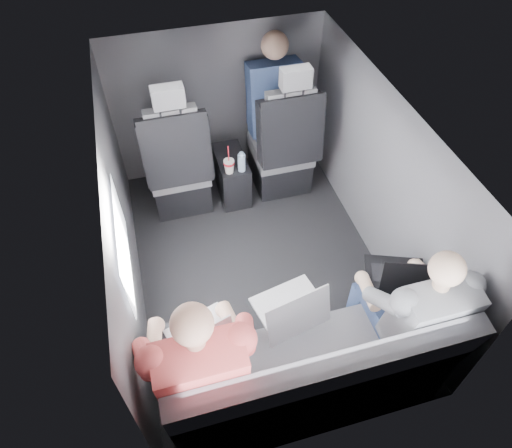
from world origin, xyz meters
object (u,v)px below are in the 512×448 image
object	(u,v)px
front_seat_right	(283,151)
water_bottle	(242,162)
laptop_white	(203,338)
center_console	(232,175)
laptop_silver	(292,308)
laptop_black	(401,276)
rear_bench	(309,376)
soda_cup	(229,166)
passenger_rear_right	(410,308)
front_seat_left	(179,170)
passenger_front_right	(273,99)
passenger_rear_left	(199,360)

from	to	relation	value
front_seat_right	water_bottle	world-z (taller)	front_seat_right
laptop_white	center_console	bearing A→B (deg)	72.14
laptop_silver	laptop_black	bearing A→B (deg)	2.89
front_seat_right	center_console	size ratio (longest dim) A/B	2.64
rear_bench	laptop_white	world-z (taller)	rear_bench
center_console	soda_cup	distance (m)	0.32
center_console	soda_cup	bearing A→B (deg)	-106.89
laptop_silver	passenger_rear_right	distance (m)	0.67
front_seat_left	center_console	bearing A→B (deg)	5.07
center_console	laptop_silver	world-z (taller)	laptop_silver
center_console	passenger_front_right	xyz separation A→B (m)	(0.43, 0.22, 0.56)
center_console	laptop_black	size ratio (longest dim) A/B	1.09
front_seat_left	front_seat_right	world-z (taller)	same
rear_bench	passenger_rear_right	bearing A→B (deg)	8.81
laptop_silver	passenger_rear_left	world-z (taller)	passenger_rear_left
soda_cup	passenger_rear_right	size ratio (longest dim) A/B	0.22
front_seat_right	passenger_rear_left	distance (m)	2.10
passenger_front_right	laptop_white	bearing A→B (deg)	-116.91
rear_bench	soda_cup	bearing A→B (deg)	91.73
front_seat_left	laptop_white	xyz separation A→B (m)	(-0.11, -1.68, 0.24)
water_bottle	center_console	bearing A→B (deg)	105.75
laptop_white	laptop_black	xyz separation A→B (m)	(1.22, 0.09, 0.00)
water_bottle	laptop_black	xyz separation A→B (m)	(0.62, -1.46, 0.15)
center_console	soda_cup	xyz separation A→B (m)	(-0.05, -0.18, 0.27)
front_seat_right	rear_bench	world-z (taller)	front_seat_right
front_seat_left	passenger_rear_right	world-z (taller)	front_seat_left
front_seat_right	center_console	xyz separation A→B (m)	(-0.45, 0.04, -0.20)
laptop_silver	center_console	bearing A→B (deg)	88.83
soda_cup	laptop_black	world-z (taller)	laptop_black
center_console	rear_bench	xyz separation A→B (m)	(-0.00, -1.94, 0.11)
laptop_white	passenger_rear_left	bearing A→B (deg)	-108.83
front_seat_left	passenger_rear_right	size ratio (longest dim) A/B	1.04
laptop_black	passenger_rear_left	size ratio (longest dim) A/B	0.35
soda_cup	passenger_rear_left	distance (m)	1.77
passenger_front_right	front_seat_right	bearing A→B (deg)	-85.64
laptop_silver	front_seat_left	bearing A→B (deg)	104.29
rear_bench	passenger_rear_right	xyz separation A→B (m)	(0.61, 0.10, 0.32)
rear_bench	passenger_rear_left	size ratio (longest dim) A/B	1.26
rear_bench	front_seat_right	bearing A→B (deg)	76.69
laptop_black	passenger_rear_right	xyz separation A→B (m)	(-0.05, -0.21, -0.01)
front_seat_left	passenger_front_right	bearing A→B (deg)	16.33
soda_cup	passenger_front_right	size ratio (longest dim) A/B	0.29
center_console	water_bottle	xyz separation A→B (m)	(0.05, -0.18, 0.28)
rear_bench	passenger_rear_right	world-z (taller)	passenger_rear_right
soda_cup	water_bottle	distance (m)	0.10
water_bottle	front_seat_right	bearing A→B (deg)	19.13
front_seat_left	passenger_rear_right	distance (m)	2.11
water_bottle	laptop_black	bearing A→B (deg)	-67.04
water_bottle	laptop_silver	size ratio (longest dim) A/B	0.42
soda_cup	passenger_rear_left	xyz separation A→B (m)	(-0.54, -1.67, 0.18)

